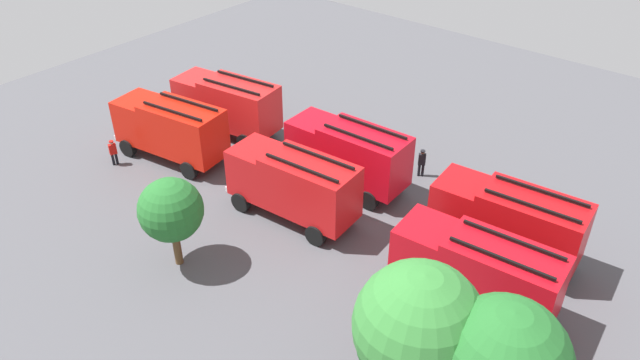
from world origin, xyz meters
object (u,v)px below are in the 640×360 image
tree_3 (171,210)px  traffic_cone_0 (292,136)px  fire_truck_5 (170,127)px  tree_1 (419,326)px  fire_truck_4 (293,183)px  fire_truck_3 (477,270)px  firefighter_0 (113,152)px  fire_truck_1 (348,152)px  tree_2 (412,341)px  firefighter_1 (293,171)px  firefighter_2 (422,162)px  fire_truck_2 (227,103)px  fire_truck_0 (508,220)px  traffic_cone_1 (296,152)px

tree_3 → traffic_cone_0: (3.62, -12.24, -2.84)m
fire_truck_5 → tree_1: 21.70m
fire_truck_4 → fire_truck_5: size_ratio=0.98×
fire_truck_3 → firefighter_0: size_ratio=4.57×
traffic_cone_0 → firefighter_0: bearing=54.8°
fire_truck_1 → tree_2: size_ratio=1.24×
firefighter_0 → firefighter_1: firefighter_1 is taller
firefighter_2 → fire_truck_5: bearing=-88.6°
fire_truck_3 → firefighter_2: fire_truck_3 is taller
fire_truck_2 → fire_truck_5: (0.22, 4.36, 0.00)m
fire_truck_2 → fire_truck_3: (-19.63, 4.16, 0.00)m
firefighter_0 → tree_2: tree_2 is taller
fire_truck_0 → tree_1: size_ratio=1.08×
fire_truck_4 → traffic_cone_0: bearing=-51.8°
fire_truck_2 → traffic_cone_1: bearing=177.6°
fire_truck_0 → fire_truck_1: (9.50, -0.12, 0.00)m
fire_truck_3 → firefighter_2: bearing=-51.0°
fire_truck_0 → traffic_cone_1: bearing=-7.1°
fire_truck_5 → traffic_cone_1: bearing=-147.5°
fire_truck_3 → tree_3: (12.18, 6.23, 0.97)m
fire_truck_3 → tree_3: tree_3 is taller
fire_truck_0 → fire_truck_5: 19.82m
traffic_cone_1 → firefighter_2: bearing=-156.7°
fire_truck_3 → firefighter_0: bearing=3.2°
fire_truck_5 → fire_truck_3: bearing=172.3°
fire_truck_5 → tree_2: tree_2 is taller
firefighter_1 → tree_1: bearing=102.6°
fire_truck_1 → traffic_cone_1: (4.23, -0.45, -1.78)m
fire_truck_4 → firefighter_0: (11.75, 2.92, -1.26)m
fire_truck_2 → traffic_cone_1: 5.71m
tree_2 → tree_1: bearing=-128.5°
fire_truck_0 → fire_truck_2: size_ratio=0.99×
traffic_cone_1 → traffic_cone_0: bearing=-40.7°
tree_2 → traffic_cone_0: tree_2 is taller
fire_truck_5 → tree_2: (-20.56, 6.27, 1.80)m
traffic_cone_0 → fire_truck_3: bearing=159.2°
tree_2 → tree_3: (12.89, -0.24, -0.83)m
tree_1 → tree_2: (0.10, 0.13, -0.64)m
fire_truck_4 → firefighter_0: fire_truck_4 is taller
fire_truck_1 → firefighter_2: (-2.77, -3.45, -1.19)m
tree_2 → firefighter_2: bearing=-60.7°
traffic_cone_1 → firefighter_1: bearing=127.6°
fire_truck_5 → traffic_cone_0: fire_truck_5 is taller
fire_truck_5 → tree_3: tree_3 is taller
firefighter_0 → traffic_cone_0: bearing=73.5°
fire_truck_2 → tree_3: tree_3 is taller
fire_truck_2 → fire_truck_4: size_ratio=1.01×
firefighter_2 → tree_1: 16.55m
firefighter_2 → traffic_cone_1: size_ratio=2.28×
fire_truck_1 → firefighter_2: bearing=-130.8°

